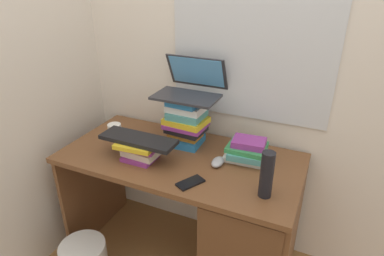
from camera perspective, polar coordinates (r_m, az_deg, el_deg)
name	(u,v)px	position (r m, az deg, el deg)	size (l,w,h in m)	color
ground_plane	(182,255)	(2.31, -1.75, -20.98)	(6.00, 6.00, 0.00)	olive
wall_back	(208,43)	(1.96, 2.69, 14.45)	(6.00, 0.06, 2.60)	silver
wall_left	(51,43)	(2.11, -23.01, 13.35)	(0.05, 6.00, 2.60)	beige
desk	(233,224)	(1.93, 6.99, -15.98)	(1.32, 0.65, 0.75)	brown
book_stack_tall	(186,121)	(1.90, -1.04, 1.13)	(0.24, 0.20, 0.29)	#2672B2
book_stack_keyboard_riser	(140,149)	(1.81, -8.93, -3.67)	(0.22, 0.18, 0.10)	#8C338C
book_stack_side	(247,151)	(1.80, 9.50, -3.85)	(0.24, 0.20, 0.12)	white
laptop	(191,86)	(1.88, -0.24, 7.21)	(0.36, 0.30, 0.21)	#2D2D33
keyboard	(138,139)	(1.79, -9.21, -1.92)	(0.42, 0.14, 0.02)	black
computer_mouse	(217,162)	(1.75, 4.39, -5.89)	(0.06, 0.10, 0.04)	#A5A8AD
mug	(115,132)	(2.05, -13.06, -0.61)	(0.12, 0.08, 0.10)	white
water_bottle	(267,175)	(1.52, 12.70, -7.83)	(0.06, 0.06, 0.22)	black
cell_phone	(190,183)	(1.62, -0.29, -9.35)	(0.07, 0.14, 0.01)	black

